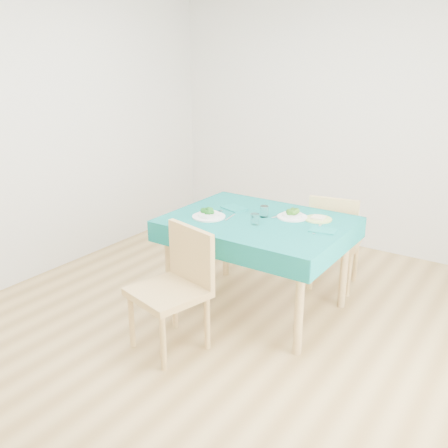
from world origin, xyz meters
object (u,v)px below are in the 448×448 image
Objects in this scene: chair_near at (167,274)px; bowl_far at (292,213)px; chair_far at (336,231)px; table at (257,265)px; bowl_near at (209,213)px; side_plate at (318,219)px.

chair_near is 1.11m from bowl_far.
chair_near is at bearing 60.43° from chair_far.
chair_far is (0.35, 0.75, 0.13)m from table.
chair_far is (0.56, 1.58, -0.06)m from chair_near.
chair_near is 4.41× the size of bowl_near.
table is at bearing 89.58° from chair_near.
chair_near is 4.86× the size of bowl_far.
bowl_far is at bearing 65.26° from chair_far.
bowl_far is at bearing 41.91° from table.
side_plate is at bearing 84.17° from chair_far.
chair_far reaches higher than side_plate.
bowl_far is at bearing -160.26° from side_plate.
side_plate is (0.04, -0.50, 0.26)m from chair_far.
chair_near is 5.38× the size of side_plate.
chair_near is at bearing -112.02° from bowl_far.
table is 0.88m from chair_near.
bowl_near is at bearing -146.74° from bowl_far.
chair_far reaches higher than table.
chair_near is (-0.21, -0.83, 0.19)m from table.
bowl_far is (0.54, 0.35, -0.00)m from bowl_near.
chair_far reaches higher than bowl_far.
side_plate is (0.38, 0.25, 0.38)m from table.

